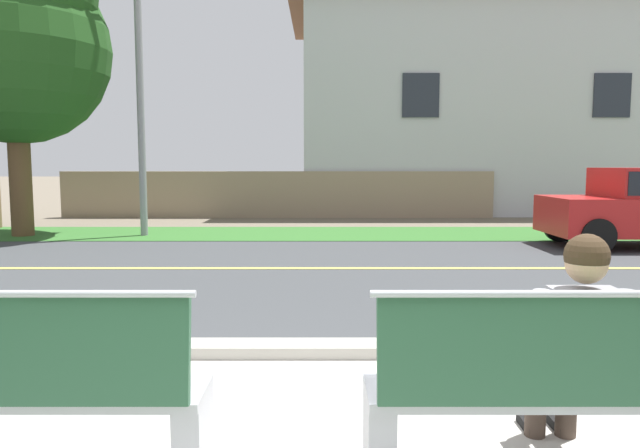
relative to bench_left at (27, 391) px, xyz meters
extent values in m
plane|color=#665B4C|center=(1.33, 7.59, -0.46)|extent=(140.00, 140.00, 0.00)
cube|color=#ADA89E|center=(1.33, 1.94, -0.40)|extent=(44.00, 0.30, 0.11)
cube|color=#383A3D|center=(1.33, 6.09, -0.45)|extent=(52.00, 8.00, 0.01)
cube|color=#E0CC4C|center=(1.33, 6.09, -0.45)|extent=(48.00, 0.14, 0.01)
cube|color=#2D6026|center=(1.33, 10.72, -0.45)|extent=(48.00, 2.80, 0.02)
cube|color=#9EA0A8|center=(0.84, 0.07, -0.23)|extent=(0.14, 0.40, 0.45)
cube|color=#9EA0A8|center=(0.00, 0.07, -0.03)|extent=(1.82, 0.44, 0.05)
cube|color=#285138|center=(0.00, -0.13, 0.25)|extent=(1.75, 0.12, 0.52)
cylinder|color=#9EA0A8|center=(0.00, -0.14, 0.53)|extent=(1.82, 0.04, 0.04)
cube|color=#9EA0A8|center=(1.81, 0.07, -0.23)|extent=(0.14, 0.40, 0.45)
cube|color=#9EA0A8|center=(2.65, 0.07, -0.03)|extent=(1.82, 0.44, 0.05)
cube|color=#285138|center=(2.65, -0.13, 0.25)|extent=(1.75, 0.12, 0.52)
cylinder|color=#9EA0A8|center=(2.65, -0.14, 0.53)|extent=(1.82, 0.04, 0.04)
cylinder|color=#47382D|center=(2.76, 0.26, 0.05)|extent=(0.15, 0.42, 0.15)
cylinder|color=#47382D|center=(2.94, 0.26, 0.05)|extent=(0.15, 0.42, 0.15)
cylinder|color=#47382D|center=(2.76, 0.45, -0.24)|extent=(0.12, 0.12, 0.43)
cube|color=black|center=(2.76, 0.53, -0.42)|extent=(0.09, 0.24, 0.07)
cylinder|color=#47382D|center=(2.94, 0.45, -0.24)|extent=(0.12, 0.12, 0.43)
cube|color=black|center=(2.94, 0.53, -0.42)|extent=(0.09, 0.24, 0.07)
cube|color=gray|center=(2.85, 0.07, 0.25)|extent=(0.34, 0.20, 0.52)
cylinder|color=gray|center=(2.64, 0.09, 0.27)|extent=(0.09, 0.09, 0.46)
cylinder|color=gray|center=(3.07, 0.09, 0.27)|extent=(0.09, 0.09, 0.46)
sphere|color=tan|center=(2.85, 0.08, 0.64)|extent=(0.21, 0.21, 0.21)
sphere|color=#382819|center=(2.85, 0.08, 0.68)|extent=(0.22, 0.22, 0.22)
cylinder|color=black|center=(6.50, 7.65, -0.14)|extent=(0.64, 0.18, 0.64)
cylinder|color=black|center=(6.50, 9.33, -0.14)|extent=(0.64, 0.18, 0.64)
cylinder|color=gray|center=(-2.46, 10.32, 3.31)|extent=(0.16, 0.16, 7.53)
cylinder|color=brown|center=(-5.17, 10.28, 0.82)|extent=(0.47, 0.47, 2.56)
sphere|color=#1E4719|center=(-5.17, 10.28, 3.64)|extent=(4.09, 4.09, 4.09)
cube|color=gray|center=(0.21, 14.98, 0.24)|extent=(13.00, 0.36, 1.40)
cube|color=#B7BCC1|center=(7.35, 18.18, 2.86)|extent=(12.66, 6.40, 6.64)
cube|color=brown|center=(7.35, 18.18, 6.48)|extent=(13.67, 6.91, 0.60)
cube|color=#232833|center=(4.50, 14.95, 3.20)|extent=(1.10, 0.06, 1.30)
cube|color=#232833|center=(10.20, 14.95, 3.20)|extent=(1.10, 0.06, 1.30)
camera|label=1|loc=(1.50, -2.88, 1.14)|focal=33.13mm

